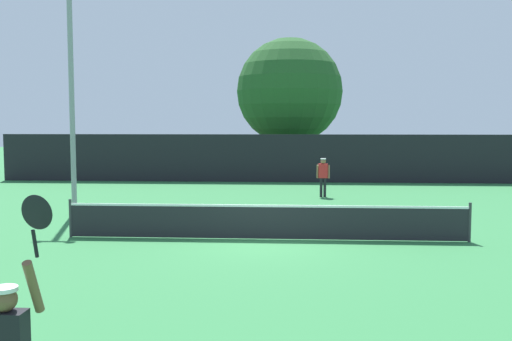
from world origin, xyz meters
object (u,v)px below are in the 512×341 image
player_receiving (323,173)px  light_pole (71,63)px  tennis_ball (354,216)px  large_tree (290,91)px  parked_car_near (239,161)px

player_receiving → light_pole: size_ratio=0.18×
tennis_ball → light_pole: size_ratio=0.01×
tennis_ball → large_tree: (-2.28, 16.73, 5.15)m
tennis_ball → light_pole: bearing=178.7°
light_pole → large_tree: light_pole is taller
player_receiving → tennis_ball: player_receiving is taller
large_tree → tennis_ball: bearing=-82.3°
light_pole → large_tree: size_ratio=1.10×
light_pole → parked_car_near: light_pole is taller
tennis_ball → large_tree: size_ratio=0.01×
player_receiving → large_tree: large_tree is taller
tennis_ball → parked_car_near: (-5.47, 17.07, 0.74)m
large_tree → light_pole: bearing=-114.5°
player_receiving → large_tree: bearing=-82.4°
large_tree → player_receiving: bearing=-82.4°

